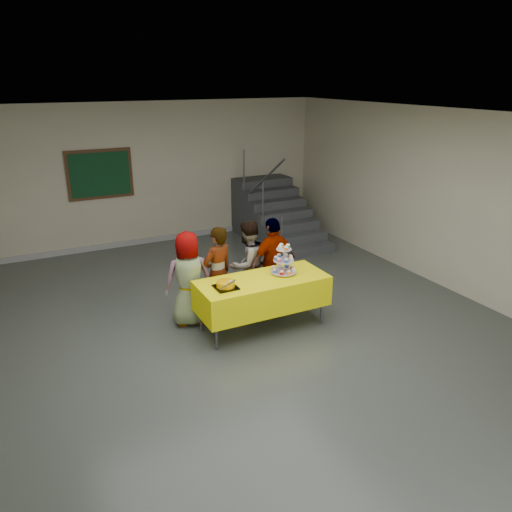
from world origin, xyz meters
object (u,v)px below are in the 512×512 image
Objects in this scene: cupcake_stand at (284,262)px; schoolchild_c at (247,264)px; schoolchild_a at (189,279)px; bear_cake at (226,284)px; schoolchild_d at (273,262)px; noticeboard at (100,174)px; bake_table at (262,293)px; schoolchild_b at (218,273)px; staircase at (273,216)px.

cupcake_stand is 0.32× the size of schoolchild_c.
schoolchild_a is at bearing 155.86° from cupcake_stand.
cupcake_stand is 1.24× the size of bear_cake.
schoolchild_d reaches higher than bear_cake.
schoolchild_c is at bearing -69.07° from noticeboard.
noticeboard is (-1.46, 3.82, 0.90)m from schoolchild_c.
schoolchild_a is at bearing -8.95° from schoolchild_c.
schoolchild_b reaches higher than bake_table.
schoolchild_a reaches higher than cupcake_stand.
schoolchild_a is 0.45m from schoolchild_b.
bake_table is 1.33× the size of schoolchild_a.
cupcake_stand is at bearing 90.35° from schoolchild_c.
schoolchild_a is 4.43m from staircase.
schoolchild_d is 3.59m from staircase.
cupcake_stand is at bearing 126.66° from schoolchild_b.
staircase is 1.85× the size of noticeboard.
bake_table is 1.09m from schoolchild_a.
cupcake_stand is at bearing -69.53° from noticeboard.
bear_cake is at bearing -173.47° from cupcake_stand.
cupcake_stand is 0.19× the size of staircase.
noticeboard is (-0.44, 3.98, 0.89)m from schoolchild_a.
noticeboard is at bearing -86.71° from schoolchild_c.
cupcake_stand reaches higher than bake_table.
bake_table is 1.31× the size of schoolchild_b.
bake_table is at bearing 5.76° from bear_cake.
noticeboard reaches higher than cupcake_stand.
schoolchild_a is at bearing 145.24° from bake_table.
staircase is 3.82m from noticeboard.
staircase is (2.23, 3.76, -0.07)m from bake_table.
bear_cake is at bearing 57.68° from schoolchild_b.
schoolchild_b is at bearing -172.17° from schoolchild_a.
cupcake_stand is at bearing 67.67° from schoolchild_d.
schoolchild_b is 0.95m from schoolchild_d.
schoolchild_a reaches higher than schoolchild_c.
schoolchild_b reaches higher than schoolchild_c.
schoolchild_a reaches higher than bake_table.
schoolchild_d is (0.14, 0.57, -0.22)m from cupcake_stand.
bake_table is 0.82m from schoolchild_d.
schoolchild_b is 4.18m from noticeboard.
schoolchild_b is at bearing -7.39° from schoolchild_d.
bear_cake is 0.28× the size of noticeboard.
bake_table is 1.30× the size of schoolchild_d.
bake_table is at bearing 106.75° from schoolchild_b.
noticeboard reaches higher than bear_cake.
schoolchild_d is (1.40, 0.00, 0.02)m from schoolchild_a.
schoolchild_d is (1.11, 0.68, -0.11)m from bear_cake.
schoolchild_a is 1.01× the size of schoolchild_c.
noticeboard is at bearing 166.76° from staircase.
bake_table is at bearing -172.26° from cupcake_stand.
schoolchild_b reaches higher than cupcake_stand.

